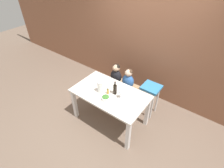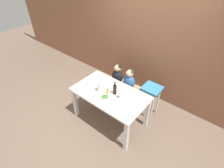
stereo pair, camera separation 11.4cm
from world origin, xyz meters
name	(u,v)px [view 1 (the left image)]	position (x,y,z in m)	size (l,w,h in m)	color
ground_plane	(110,120)	(0.00, 0.00, 0.00)	(14.00, 14.00, 0.00)	#705B4C
wall_back	(146,41)	(0.00, 1.33, 1.35)	(10.00, 0.06, 2.70)	#8E5B42
dining_table	(110,97)	(0.00, 0.00, 0.66)	(1.46, 0.84, 0.77)	silver
chair_far_left	(116,84)	(-0.35, 0.70, 0.39)	(0.43, 0.41, 0.45)	silver
chair_far_center	(127,89)	(-0.02, 0.70, 0.39)	(0.43, 0.41, 0.45)	silver
chair_right_highchair	(151,92)	(0.54, 0.70, 0.58)	(0.37, 0.35, 0.74)	silver
person_child_left	(116,74)	(-0.35, 0.70, 0.69)	(0.28, 0.20, 0.48)	black
person_child_center	(128,79)	(-0.02, 0.70, 0.69)	(0.28, 0.20, 0.48)	#3366B2
wine_bottle	(115,89)	(0.09, 0.04, 0.88)	(0.07, 0.07, 0.28)	black
paper_towel_roll	(100,87)	(-0.18, -0.08, 0.89)	(0.10, 0.10, 0.23)	white
wine_glass_near	(121,93)	(0.24, 0.01, 0.89)	(0.08, 0.08, 0.17)	white
salad_bowl_large	(106,98)	(0.04, -0.19, 0.81)	(0.16, 0.16, 0.08)	white
dinner_plate_front_left	(86,90)	(-0.43, -0.21, 0.78)	(0.25, 0.25, 0.01)	silver
dinner_plate_back_left	(104,80)	(-0.34, 0.25, 0.78)	(0.25, 0.25, 0.01)	silver
condiment_bottle_hot_sauce	(108,91)	(-0.02, -0.04, 0.83)	(0.04, 0.04, 0.13)	#BC8E33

